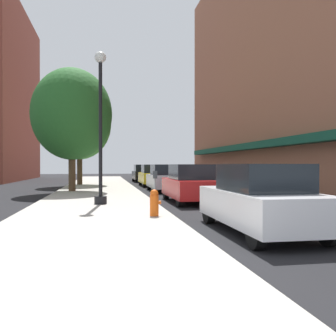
# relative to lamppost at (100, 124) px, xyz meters

# --- Properties ---
(ground_plane) EXTENTS (90.00, 90.00, 0.00)m
(ground_plane) POSITION_rel_lamppost_xyz_m (3.81, 7.90, -3.20)
(ground_plane) COLOR black
(sidewalk_slab) EXTENTS (4.80, 50.00, 0.12)m
(sidewalk_slab) POSITION_rel_lamppost_xyz_m (-0.19, 8.90, -3.14)
(sidewalk_slab) COLOR #A8A399
(sidewalk_slab) RESTS_ON ground
(building_right_brick) EXTENTS (6.80, 40.00, 21.89)m
(building_right_brick) POSITION_rel_lamppost_xyz_m (14.80, 11.90, 7.72)
(building_right_brick) COLOR #9E6047
(building_right_brick) RESTS_ON ground
(lamppost) EXTENTS (0.48, 0.48, 5.90)m
(lamppost) POSITION_rel_lamppost_xyz_m (0.00, 0.00, 0.00)
(lamppost) COLOR black
(lamppost) RESTS_ON sidewalk_slab
(fire_hydrant) EXTENTS (0.33, 0.26, 0.79)m
(fire_hydrant) POSITION_rel_lamppost_xyz_m (1.60, -3.62, -2.68)
(fire_hydrant) COLOR #E05614
(fire_hydrant) RESTS_ON sidewalk_slab
(parking_meter_near) EXTENTS (0.14, 0.09, 1.31)m
(parking_meter_near) POSITION_rel_lamppost_xyz_m (1.86, -2.00, -2.25)
(parking_meter_near) COLOR slate
(parking_meter_near) RESTS_ON sidewalk_slab
(tree_near) EXTENTS (4.61, 4.61, 7.11)m
(tree_near) POSITION_rel_lamppost_xyz_m (-1.69, 7.37, 1.37)
(tree_near) COLOR #4C3823
(tree_near) RESTS_ON sidewalk_slab
(tree_mid) EXTENTS (4.81, 4.81, 7.46)m
(tree_mid) POSITION_rel_lamppost_xyz_m (-1.71, 14.33, 1.60)
(tree_mid) COLOR #4C3823
(tree_mid) RESTS_ON sidewalk_slab
(car_white) EXTENTS (1.80, 4.30, 1.66)m
(car_white) POSITION_rel_lamppost_xyz_m (3.81, -6.14, -2.39)
(car_white) COLOR black
(car_white) RESTS_ON ground
(car_red) EXTENTS (1.80, 4.30, 1.66)m
(car_red) POSITION_rel_lamppost_xyz_m (3.81, 1.00, -2.39)
(car_red) COLOR black
(car_red) RESTS_ON ground
(car_silver) EXTENTS (1.80, 4.30, 1.66)m
(car_silver) POSITION_rel_lamppost_xyz_m (3.81, 7.65, -2.39)
(car_silver) COLOR black
(car_silver) RESTS_ON ground
(car_yellow) EXTENTS (1.80, 4.30, 1.66)m
(car_yellow) POSITION_rel_lamppost_xyz_m (3.81, 13.36, -2.39)
(car_yellow) COLOR black
(car_yellow) RESTS_ON ground
(car_black) EXTENTS (1.80, 4.30, 1.66)m
(car_black) POSITION_rel_lamppost_xyz_m (3.81, 20.49, -2.39)
(car_black) COLOR black
(car_black) RESTS_ON ground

